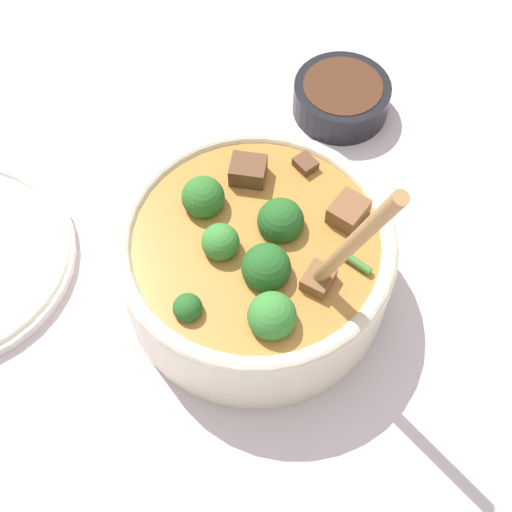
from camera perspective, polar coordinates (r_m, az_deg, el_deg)
The scene contains 3 objects.
ground_plane at distance 0.70m, azimuth 0.00°, elevation -2.47°, with size 4.00×4.00×0.00m, color silver.
stew_bowl at distance 0.66m, azimuth 0.03°, elevation -0.26°, with size 0.25×0.25×0.26m.
condiment_bowl at distance 0.83m, azimuth 6.85°, elevation 12.56°, with size 0.11×0.11×0.04m.
Camera 1 is at (0.26, 0.21, 0.62)m, focal length 50.00 mm.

